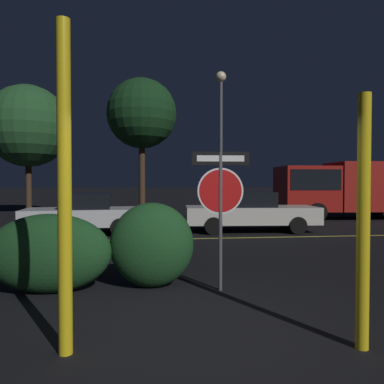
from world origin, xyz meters
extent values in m
plane|color=black|center=(0.00, 0.00, 0.00)|extent=(260.00, 260.00, 0.00)
cube|color=gold|center=(0.00, 7.41, 0.00)|extent=(42.39, 0.12, 0.01)
cylinder|color=#4C4C51|center=(0.54, 1.76, 1.14)|extent=(0.06, 0.06, 2.27)
cylinder|color=white|center=(0.54, 1.76, 1.64)|extent=(0.76, 0.05, 0.76)
cylinder|color=#B71414|center=(0.54, 1.76, 1.64)|extent=(0.70, 0.06, 0.70)
cube|color=black|center=(0.54, 1.76, 2.17)|extent=(0.95, 0.08, 0.22)
cube|color=white|center=(0.54, 1.76, 2.17)|extent=(0.78, 0.07, 0.10)
cylinder|color=yellow|center=(-1.49, -0.30, 1.72)|extent=(0.14, 0.14, 3.43)
cylinder|color=yellow|center=(1.63, -0.55, 1.36)|extent=(0.14, 0.14, 2.71)
ellipsoid|color=#19421E|center=(-2.21, 1.94, 0.64)|extent=(1.97, 0.82, 1.27)
ellipsoid|color=#19421E|center=(-0.57, 2.08, 0.72)|extent=(1.41, 0.87, 1.43)
cube|color=silver|center=(-2.84, 8.95, 0.59)|extent=(4.05, 2.13, 0.58)
cube|color=black|center=(-2.72, 8.96, 1.14)|extent=(1.68, 1.70, 0.52)
cylinder|color=black|center=(-3.98, 7.98, 0.30)|extent=(0.61, 0.25, 0.60)
cylinder|color=black|center=(-4.12, 9.74, 0.30)|extent=(0.61, 0.25, 0.60)
cylinder|color=black|center=(-1.56, 8.17, 0.30)|extent=(0.61, 0.25, 0.60)
cylinder|color=black|center=(-1.70, 9.93, 0.30)|extent=(0.61, 0.25, 0.60)
sphere|color=#F4EFCC|center=(-4.78, 8.23, 0.62)|extent=(0.14, 0.14, 0.14)
sphere|color=#F4EFCC|center=(-4.87, 9.37, 0.62)|extent=(0.14, 0.14, 0.14)
cube|color=silver|center=(3.09, 8.98, 0.60)|extent=(4.81, 2.14, 0.60)
cube|color=black|center=(2.95, 8.99, 1.17)|extent=(1.99, 1.68, 0.53)
cylinder|color=black|center=(4.60, 9.74, 0.30)|extent=(0.61, 0.24, 0.60)
cylinder|color=black|center=(4.48, 8.01, 0.30)|extent=(0.61, 0.24, 0.60)
cylinder|color=black|center=(1.70, 9.95, 0.30)|extent=(0.61, 0.24, 0.60)
cylinder|color=black|center=(1.57, 8.22, 0.30)|extent=(0.61, 0.24, 0.60)
sphere|color=#F4EFCC|center=(5.50, 9.36, 0.63)|extent=(0.14, 0.14, 0.14)
sphere|color=#F4EFCC|center=(5.42, 8.25, 0.63)|extent=(0.14, 0.14, 0.14)
cube|color=maroon|center=(7.03, 13.13, 1.47)|extent=(2.73, 2.33, 2.15)
cube|color=black|center=(7.03, 13.13, 1.91)|extent=(2.46, 2.36, 0.95)
cube|color=maroon|center=(10.52, 13.01, 1.58)|extent=(4.41, 2.53, 2.36)
cylinder|color=black|center=(7.06, 11.99, 0.42)|extent=(0.85, 0.31, 0.84)
cylinder|color=black|center=(7.14, 14.27, 0.42)|extent=(0.85, 0.31, 0.84)
cylinder|color=black|center=(11.32, 14.12, 0.42)|extent=(0.85, 0.31, 0.84)
cylinder|color=#4C4C51|center=(2.63, 12.33, 3.14)|extent=(0.16, 0.16, 6.27)
sphere|color=#F9E5B2|center=(2.63, 12.33, 6.51)|extent=(0.48, 0.48, 0.48)
cylinder|color=#422D1E|center=(-7.16, 17.25, 1.63)|extent=(0.32, 0.32, 3.26)
sphere|color=#235128|center=(-7.16, 17.25, 4.87)|extent=(4.47, 4.47, 4.47)
cylinder|color=#422D1E|center=(-0.93, 15.03, 2.01)|extent=(0.32, 0.32, 4.01)
sphere|color=#143819|center=(-0.93, 15.03, 5.29)|extent=(3.55, 3.55, 3.55)
camera|label=1|loc=(-0.64, -4.25, 1.77)|focal=35.00mm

